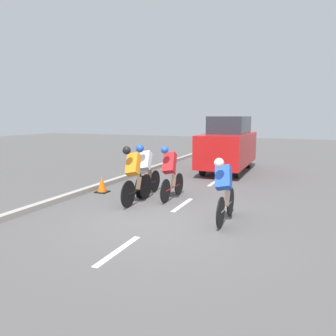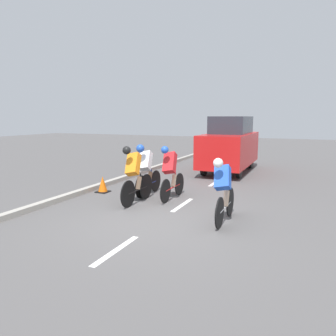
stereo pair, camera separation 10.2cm
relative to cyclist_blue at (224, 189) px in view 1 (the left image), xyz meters
The scene contains 11 objects.
ground_plane 1.56m from the cyclist_blue, 17.02° to the left, with size 60.00×60.00×0.00m, color #565454.
lane_stripe_near 2.68m from the cyclist_blue, 59.28° to the left, with size 0.12×1.40×0.01m, color white.
lane_stripe_mid 1.81m from the cyclist_blue, 37.07° to the right, with size 0.12×1.40×0.01m, color white.
lane_stripe_far 4.46m from the cyclist_blue, 72.62° to the right, with size 0.12×1.40×0.01m, color white.
curb 4.67m from the cyclist_blue, 12.39° to the right, with size 0.20×23.30×0.14m, color #A8A399.
cyclist_blue is the anchor object (origin of this frame).
cyclist_white 3.11m from the cyclist_blue, 30.74° to the right, with size 0.41×1.61×1.51m.
cyclist_orange 2.61m from the cyclist_blue, 14.18° to the right, with size 0.44×1.69×1.54m.
cyclist_red 2.32m from the cyclist_blue, 37.85° to the right, with size 0.42×1.65×1.51m.
support_car 6.83m from the cyclist_blue, 78.25° to the right, with size 1.70×4.23×2.29m.
traffic_cone 4.33m from the cyclist_blue, 18.94° to the right, with size 0.36×0.36×0.49m.
Camera 1 is at (-2.85, 6.40, 2.28)m, focal length 35.00 mm.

